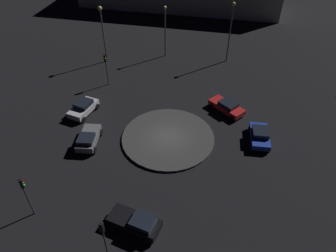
{
  "coord_description": "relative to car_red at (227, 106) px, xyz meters",
  "views": [
    {
      "loc": [
        24.89,
        -4.35,
        22.91
      ],
      "look_at": [
        0.0,
        0.0,
        1.74
      ],
      "focal_mm": 33.59,
      "sensor_mm": 36.0,
      "label": 1
    }
  ],
  "objects": [
    {
      "name": "ground_plane",
      "position": [
        3.59,
        -7.76,
        -0.71
      ],
      "size": [
        115.15,
        115.15,
        0.0
      ],
      "primitive_type": "plane",
      "color": "black"
    },
    {
      "name": "roundabout_island",
      "position": [
        3.59,
        -7.76,
        -0.59
      ],
      "size": [
        9.99,
        9.99,
        0.25
      ],
      "primitive_type": "cylinder",
      "color": "#383838",
      "rests_on": "ground_plane"
    },
    {
      "name": "car_red",
      "position": [
        0.0,
        0.0,
        0.0
      ],
      "size": [
        4.7,
        3.79,
        1.37
      ],
      "rotation": [
        0.0,
        0.0,
        0.54
      ],
      "color": "red",
      "rests_on": "ground_plane"
    },
    {
      "name": "car_black",
      "position": [
        13.88,
        -12.16,
        0.06
      ],
      "size": [
        3.87,
        4.55,
        1.53
      ],
      "rotation": [
        0.0,
        0.0,
        4.12
      ],
      "color": "black",
      "rests_on": "ground_plane"
    },
    {
      "name": "car_blue",
      "position": [
        5.61,
        1.79,
        0.04
      ],
      "size": [
        4.3,
        3.02,
        1.46
      ],
      "rotation": [
        0.0,
        0.0,
        -0.3
      ],
      "color": "#1E38A5",
      "rests_on": "ground_plane"
    },
    {
      "name": "car_grey",
      "position": [
        3.02,
        -16.14,
        0.08
      ],
      "size": [
        4.22,
        2.82,
        1.5
      ],
      "rotation": [
        0.0,
        0.0,
        2.9
      ],
      "color": "slate",
      "rests_on": "ground_plane"
    },
    {
      "name": "car_silver",
      "position": [
        -2.58,
        -16.83,
        0.1
      ],
      "size": [
        4.28,
        3.73,
        1.56
      ],
      "rotation": [
        0.0,
        0.0,
        2.55
      ],
      "color": "silver",
      "rests_on": "ground_plane"
    },
    {
      "name": "traffic_light_southeast",
      "position": [
        11.02,
        -20.58,
        2.38
      ],
      "size": [
        0.37,
        0.4,
        4.35
      ],
      "rotation": [
        0.0,
        0.0,
        2.1
      ],
      "color": "#2D2D2D",
      "rests_on": "ground_plane"
    },
    {
      "name": "traffic_light_southwest",
      "position": [
        -8.45,
        -13.77,
        2.39
      ],
      "size": [
        0.4,
        0.37,
        4.36
      ],
      "rotation": [
        0.0,
        0.0,
        0.46
      ],
      "color": "#2D2D2D",
      "rests_on": "ground_plane"
    },
    {
      "name": "traffic_light_southeast_near",
      "position": [
        15.82,
        -14.51,
        2.28
      ],
      "size": [
        0.4,
        0.37,
        4.2
      ],
      "rotation": [
        0.0,
        0.0,
        2.64
      ],
      "color": "#2D2D2D",
      "rests_on": "ground_plane"
    },
    {
      "name": "streetlamp_west",
      "position": [
        -15.11,
        -13.83,
        4.99
      ],
      "size": [
        0.59,
        0.59,
        8.21
      ],
      "color": "#4C4C51",
      "rests_on": "ground_plane"
    },
    {
      "name": "streetlamp_west_near",
      "position": [
        -15.31,
        -4.89,
        3.99
      ],
      "size": [
        0.45,
        0.45,
        7.63
      ],
      "color": "#4C4C51",
      "rests_on": "ground_plane"
    },
    {
      "name": "streetlamp_northwest",
      "position": [
        -12.07,
        3.91,
        4.86
      ],
      "size": [
        0.51,
        0.51,
        8.74
      ],
      "color": "#4C4C51",
      "rests_on": "ground_plane"
    }
  ]
}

